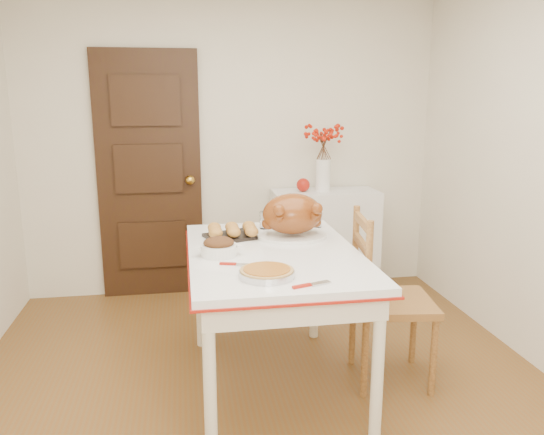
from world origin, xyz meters
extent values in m
cube|color=brown|center=(0.00, 0.00, 0.00)|extent=(3.50, 4.00, 0.00)
cube|color=silver|center=(0.00, 2.00, 1.25)|extent=(3.50, 0.00, 2.50)
cube|color=silver|center=(0.00, -2.00, 1.25)|extent=(3.50, 0.00, 2.50)
cube|color=black|center=(-0.70, 1.97, 1.03)|extent=(0.85, 0.06, 2.06)
cube|color=white|center=(0.77, 1.78, 0.45)|extent=(0.90, 0.40, 0.90)
sphere|color=#A0180D|center=(0.57, 1.78, 0.95)|extent=(0.11, 0.11, 0.11)
cylinder|color=#9D5819|center=(-0.05, -0.17, 0.87)|extent=(0.31, 0.31, 0.06)
cylinder|color=white|center=(0.09, 0.78, 0.90)|extent=(0.08, 0.08, 0.11)
camera|label=1|loc=(-0.43, -2.57, 1.69)|focal=35.31mm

